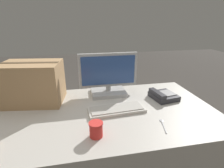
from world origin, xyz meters
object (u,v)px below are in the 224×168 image
at_px(desk_phone, 163,96).
at_px(cardboard_box, 33,83).
at_px(paper_cup_right, 95,130).
at_px(spoon, 163,123).
at_px(monitor, 108,77).
at_px(keyboard, 117,109).

height_order(desk_phone, cardboard_box, cardboard_box).
relative_size(desk_phone, paper_cup_right, 2.53).
distance_m(spoon, cardboard_box, 0.99).
relative_size(monitor, cardboard_box, 1.07).
height_order(spoon, cardboard_box, cardboard_box).
bearing_deg(cardboard_box, spoon, -29.61).
xyz_separation_m(monitor, keyboard, (0.00, -0.31, -0.14)).
xyz_separation_m(monitor, cardboard_box, (-0.60, -0.04, 0.01)).
bearing_deg(spoon, monitor, 39.63).
relative_size(paper_cup_right, cardboard_box, 0.19).
height_order(paper_cup_right, spoon, paper_cup_right).
distance_m(monitor, cardboard_box, 0.60).
xyz_separation_m(paper_cup_right, cardboard_box, (-0.42, 0.53, 0.11)).
bearing_deg(spoon, desk_phone, -12.69).
distance_m(keyboard, desk_phone, 0.44).
xyz_separation_m(keyboard, desk_phone, (0.42, 0.13, 0.01)).
distance_m(paper_cup_right, spoon, 0.44).
relative_size(monitor, keyboard, 1.20).
bearing_deg(monitor, paper_cup_right, -106.94).
xyz_separation_m(desk_phone, cardboard_box, (-1.02, 0.14, 0.13)).
height_order(monitor, keyboard, monitor).
bearing_deg(monitor, cardboard_box, -175.91).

